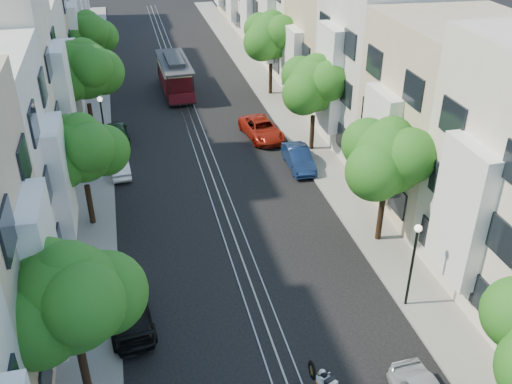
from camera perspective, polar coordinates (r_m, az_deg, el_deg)
ground at (r=44.86m, az=-6.58°, el=7.62°), size 200.00×200.00×0.00m
sidewalk_east at (r=46.15m, az=2.46°, el=8.53°), size 2.50×80.00×0.12m
sidewalk_west at (r=44.68m, az=-15.88°, el=6.62°), size 2.50×80.00×0.12m
rail_left at (r=44.80m, az=-7.28°, el=7.56°), size 0.06×80.00×0.02m
rail_slot at (r=44.85m, az=-6.58°, el=7.63°), size 0.06×80.00×0.02m
rail_right at (r=44.91m, az=-5.88°, el=7.70°), size 0.06×80.00×0.02m
lane_line at (r=44.86m, az=-6.58°, el=7.62°), size 0.08×80.00×0.01m
townhouses_east at (r=45.89m, az=8.39°, el=14.87°), size 7.75×72.00×12.00m
townhouses_west at (r=43.46m, az=-23.00°, el=11.83°), size 7.75×72.00×11.76m
tree_e_b at (r=28.04m, az=13.19°, el=3.25°), size 4.93×4.08×6.68m
tree_e_c at (r=37.40m, az=5.98°, el=10.55°), size 4.84×3.99×6.52m
tree_e_d at (r=47.37m, az=1.60°, el=15.25°), size 5.01×4.16×6.85m
tree_w_a at (r=19.73m, az=-17.97°, el=-10.25°), size 4.93×4.08×6.68m
tree_w_b at (r=30.11m, az=-16.99°, el=3.93°), size 4.72×3.87×6.27m
tree_w_c at (r=40.12m, az=-16.76°, el=11.53°), size 5.13×4.28×7.09m
tree_w_d at (r=50.82m, az=-16.42°, el=14.81°), size 4.84×3.99×6.52m
lamp_east at (r=24.86m, az=15.51°, el=-5.97°), size 0.32×0.32×4.16m
lamp_west at (r=38.03m, az=-15.10°, el=7.16°), size 0.32×0.32×4.16m
cable_car at (r=49.08m, az=-8.12°, el=11.62°), size 2.52×7.44×2.84m
parked_car_e_mid at (r=36.53m, az=4.30°, el=3.40°), size 1.49×3.99×1.30m
parked_car_e_far at (r=40.57m, az=0.57°, el=6.32°), size 2.76×4.92×1.30m
parked_car_w_near at (r=25.06m, az=-12.60°, el=-11.62°), size 2.25×4.63×1.30m
parked_car_w_mid at (r=36.71m, az=-13.52°, el=2.53°), size 1.41×3.35×1.07m
parked_car_w_far at (r=41.18m, az=-13.75°, el=5.81°), size 1.86×3.98×1.32m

